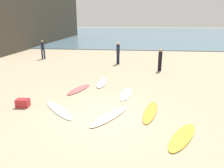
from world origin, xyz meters
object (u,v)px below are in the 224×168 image
surfboard_2 (182,137)px  beachgoer_near (118,52)px  surfboard_3 (150,112)px  beach_cooler (23,103)px  surfboard_0 (126,94)px  surfboard_4 (59,110)px  beachgoer_mid (160,59)px  surfboard_5 (102,83)px  beachgoer_far (43,48)px  surfboard_6 (110,116)px  surfboard_1 (79,89)px

surfboard_2 → beachgoer_near: bearing=133.5°
surfboard_3 → beach_cooler: 5.67m
surfboard_0 → surfboard_4: 3.67m
surfboard_0 → beachgoer_mid: (2.23, 5.10, 0.87)m
beachgoer_mid → surfboard_4: bearing=10.1°
surfboard_5 → beachgoer_far: beachgoer_far is taller
surfboard_5 → surfboard_6: (0.96, -4.44, -0.00)m
surfboard_2 → beachgoer_far: 16.15m
surfboard_1 → beachgoer_near: (1.66, 6.73, 0.99)m
beachgoer_far → surfboard_1: bearing=-68.0°
surfboard_4 → surfboard_2: bearing=-62.2°
surfboard_0 → beachgoer_mid: 5.63m
surfboard_0 → beachgoer_mid: bearing=75.1°
surfboard_6 → beachgoer_mid: 8.39m
surfboard_1 → surfboard_6: 3.78m
surfboard_3 → beachgoer_near: bearing=-65.1°
surfboard_5 → surfboard_1: bearing=51.2°
surfboard_1 → surfboard_4: surfboard_1 is taller
surfboard_5 → beachgoer_near: (0.58, 5.47, 0.99)m
surfboard_0 → beachgoer_far: beachgoer_far is taller
surfboard_6 → beach_cooler: beach_cooler is taller
surfboard_0 → surfboard_5: size_ratio=1.05×
surfboard_1 → surfboard_3: size_ratio=0.85×
surfboard_4 → surfboard_5: surfboard_5 is taller
surfboard_0 → beachgoer_near: size_ratio=1.11×
surfboard_1 → surfboard_2: (4.67, -4.49, -0.00)m
beachgoer_mid → beach_cooler: bearing=1.1°
surfboard_1 → beachgoer_near: size_ratio=1.09×
beachgoer_near → surfboard_6: bearing=146.8°
surfboard_4 → surfboard_5: 4.22m
surfboard_1 → beachgoer_mid: 6.78m
beachgoer_near → surfboard_5: bearing=138.6°
beachgoer_near → beachgoer_mid: bearing=-158.2°
surfboard_0 → beachgoer_mid: size_ratio=1.25×
surfboard_0 → surfboard_6: 2.82m
surfboard_5 → surfboard_6: surfboard_5 is taller
surfboard_0 → surfboard_3: (1.11, -2.16, 0.01)m
surfboard_3 → beachgoer_mid: (1.12, 7.26, 0.87)m
surfboard_5 → beachgoer_far: 9.47m
surfboard_0 → surfboard_4: bearing=-131.8°
surfboard_1 → surfboard_3: 4.52m
beachgoer_near → beach_cooler: size_ratio=3.31×
surfboard_5 → beachgoer_mid: bearing=-135.8°
surfboard_5 → surfboard_0: bearing=134.1°
surfboard_3 → surfboard_5: surfboard_5 is taller
surfboard_1 → surfboard_3: (3.72, -2.58, -0.01)m
surfboard_6 → beach_cooler: (-4.00, 0.67, 0.14)m
surfboard_1 → beach_cooler: 3.19m
beachgoer_mid → beachgoer_far: 10.73m
surfboard_4 → surfboard_0: bearing=-3.2°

